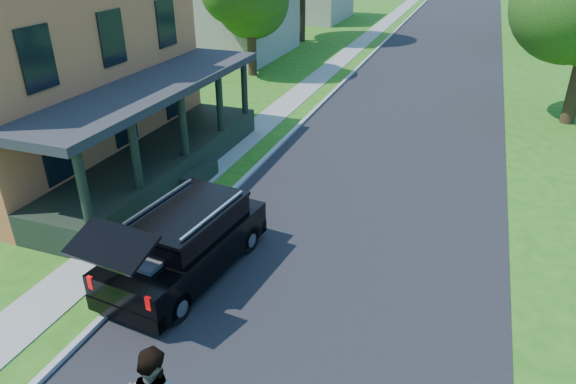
% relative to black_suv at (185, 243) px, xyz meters
% --- Properties ---
extents(ground, '(140.00, 140.00, 0.00)m').
position_rel_black_suv_xyz_m(ground, '(3.20, -1.50, -0.86)').
color(ground, '#216113').
rests_on(ground, ground).
extents(street, '(8.00, 120.00, 0.02)m').
position_rel_black_suv_xyz_m(street, '(3.20, 18.50, -0.86)').
color(street, black).
rests_on(street, ground).
extents(curb, '(0.15, 120.00, 0.12)m').
position_rel_black_suv_xyz_m(curb, '(-0.85, 18.50, -0.86)').
color(curb, '#9C9C97').
rests_on(curb, ground).
extents(sidewalk, '(1.30, 120.00, 0.03)m').
position_rel_black_suv_xyz_m(sidewalk, '(-2.40, 18.50, -0.86)').
color(sidewalk, gray).
rests_on(sidewalk, ground).
extents(front_walk, '(6.50, 1.20, 0.03)m').
position_rel_black_suv_xyz_m(front_walk, '(-6.30, 4.50, -0.86)').
color(front_walk, gray).
rests_on(front_walk, ground).
extents(black_suv, '(2.30, 4.96, 2.24)m').
position_rel_black_suv_xyz_m(black_suv, '(0.00, 0.00, 0.00)').
color(black_suv, black).
rests_on(black_suv, ground).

